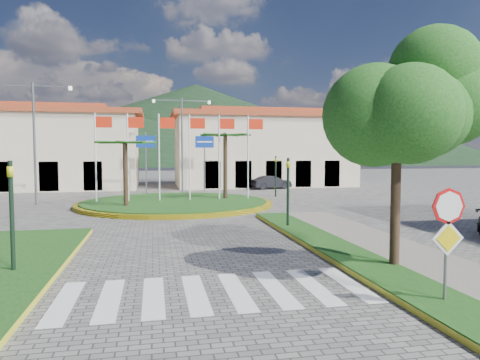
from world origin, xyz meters
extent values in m
cube|color=#164112|center=(4.80, 2.00, 0.09)|extent=(1.60, 28.00, 0.18)
cube|color=silver|center=(0.00, 4.00, 0.01)|extent=(8.00, 3.00, 0.01)
cylinder|color=yellow|center=(0.00, 22.00, 0.12)|extent=(12.70, 12.70, 0.24)
cylinder|color=#164112|center=(0.00, 22.00, 0.15)|extent=(12.00, 12.00, 0.30)
cylinder|color=black|center=(-3.00, 20.00, 2.02)|extent=(0.28, 0.28, 4.05)
cylinder|color=black|center=(3.50, 23.00, 2.34)|extent=(0.28, 0.28, 4.68)
cylinder|color=silver|center=(-5.00, 22.50, 3.00)|extent=(0.10, 0.10, 6.00)
cube|color=red|center=(-4.45, 22.50, 5.40)|extent=(1.00, 0.03, 0.70)
cylinder|color=silver|center=(-3.00, 22.50, 3.00)|extent=(0.10, 0.10, 6.00)
cube|color=red|center=(-2.45, 22.50, 5.40)|extent=(1.00, 0.03, 0.70)
cylinder|color=silver|center=(-1.00, 22.50, 3.00)|extent=(0.10, 0.10, 6.00)
cube|color=red|center=(-0.45, 22.50, 5.40)|extent=(1.00, 0.03, 0.70)
cylinder|color=silver|center=(1.00, 22.50, 3.00)|extent=(0.10, 0.10, 6.00)
cube|color=red|center=(1.55, 22.50, 5.40)|extent=(1.00, 0.03, 0.70)
cylinder|color=silver|center=(3.00, 22.50, 3.00)|extent=(0.10, 0.10, 6.00)
cube|color=red|center=(3.55, 22.50, 5.40)|extent=(1.00, 0.03, 0.70)
cylinder|color=silver|center=(5.00, 22.50, 3.00)|extent=(0.10, 0.10, 6.00)
cube|color=red|center=(5.55, 22.50, 5.40)|extent=(1.00, 0.03, 0.70)
cylinder|color=slate|center=(4.90, 2.00, 1.25)|extent=(0.07, 0.07, 2.50)
cylinder|color=red|center=(4.90, 1.95, 2.25)|extent=(0.80, 0.03, 0.80)
cube|color=yellow|center=(4.90, 1.94, 1.55)|extent=(0.78, 0.03, 0.78)
cylinder|color=black|center=(5.50, 5.00, 2.20)|extent=(0.28, 0.28, 4.40)
ellipsoid|color=#134714|center=(5.50, 5.00, 5.20)|extent=(3.60, 3.60, 3.20)
cylinder|color=black|center=(-5.20, 6.50, 1.60)|extent=(0.12, 0.12, 3.20)
imported|color=#CECB13|center=(-5.20, 6.50, 2.60)|extent=(0.15, 0.18, 0.90)
cylinder|color=black|center=(4.50, 12.00, 1.60)|extent=(0.12, 0.12, 3.20)
imported|color=#CECB13|center=(4.50, 12.00, 2.60)|extent=(0.15, 0.18, 0.90)
cylinder|color=black|center=(8.00, 26.00, 1.60)|extent=(0.12, 0.12, 3.20)
imported|color=#CECB13|center=(8.00, 26.00, 2.60)|extent=(0.18, 0.15, 0.90)
cylinder|color=slate|center=(-2.00, 31.00, 2.60)|extent=(0.12, 0.12, 5.20)
cube|color=#0F35A7|center=(-2.00, 30.94, 4.40)|extent=(1.60, 0.05, 1.00)
cylinder|color=slate|center=(3.00, 31.00, 2.60)|extent=(0.12, 0.12, 5.20)
cube|color=#0F35A7|center=(3.00, 30.94, 4.40)|extent=(1.60, 0.05, 1.00)
cylinder|color=slate|center=(1.00, 30.00, 4.00)|extent=(0.16, 0.16, 8.00)
cube|color=slate|center=(-0.20, 30.00, 7.80)|extent=(2.40, 0.08, 0.08)
cube|color=slate|center=(2.20, 30.00, 7.80)|extent=(2.40, 0.08, 0.08)
cylinder|color=slate|center=(-9.00, 24.00, 4.00)|extent=(0.16, 0.16, 8.00)
cube|color=slate|center=(-10.20, 24.00, 7.80)|extent=(2.40, 0.08, 0.08)
cube|color=slate|center=(-7.80, 24.00, 7.80)|extent=(2.40, 0.08, 0.08)
cube|color=beige|center=(-14.00, 38.00, 3.50)|extent=(22.00, 9.00, 7.00)
cube|color=#AA3E20|center=(-14.00, 38.00, 7.25)|extent=(23.32, 9.54, 0.50)
cube|color=#AA3E20|center=(-14.00, 38.00, 7.75)|extent=(16.50, 4.95, 0.60)
cube|color=beige|center=(10.00, 38.00, 3.50)|extent=(18.00, 9.00, 7.00)
cube|color=#AA3E20|center=(10.00, 38.00, 7.25)|extent=(19.08, 9.54, 0.50)
cube|color=#AA3E20|center=(10.00, 38.00, 7.75)|extent=(13.50, 4.95, 0.60)
cone|color=black|center=(15.00, 160.00, 15.00)|extent=(180.00, 180.00, 30.00)
cone|color=black|center=(70.00, 135.00, 9.00)|extent=(120.00, 120.00, 18.00)
cone|color=black|center=(-10.00, 130.00, 8.00)|extent=(110.00, 110.00, 16.00)
imported|color=silver|center=(-9.51, 36.96, 0.63)|extent=(4.94, 3.31, 1.26)
imported|color=black|center=(-6.11, 35.52, 0.61)|extent=(3.83, 2.53, 1.21)
imported|color=black|center=(9.67, 33.27, 0.63)|extent=(4.04, 2.07, 1.27)
camera|label=1|loc=(-1.36, -6.17, 3.39)|focal=32.00mm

